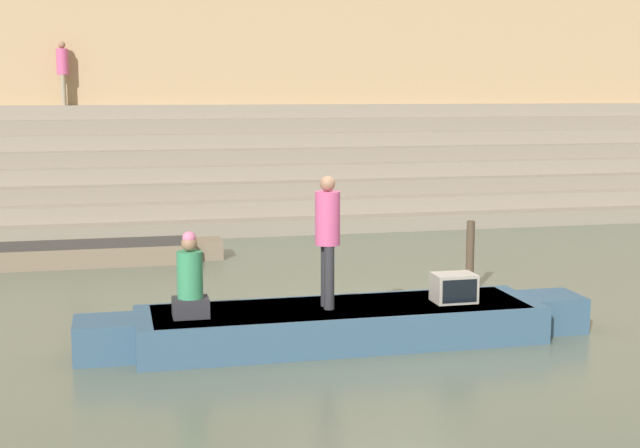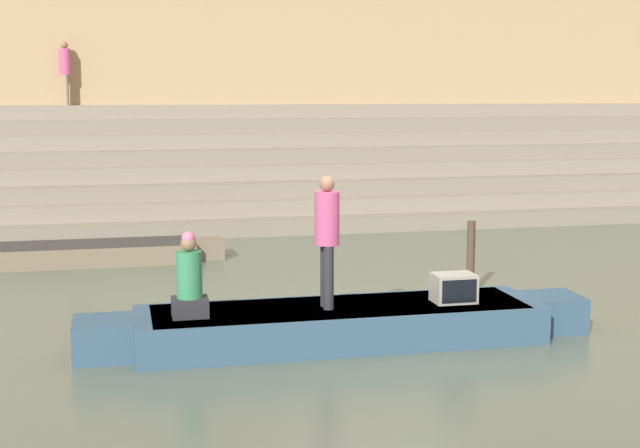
{
  "view_description": "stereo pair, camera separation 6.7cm",
  "coord_description": "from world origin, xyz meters",
  "px_view_note": "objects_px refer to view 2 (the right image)",
  "views": [
    {
      "loc": [
        -3.56,
        -11.54,
        3.25
      ],
      "look_at": [
        -0.77,
        0.52,
        1.38
      ],
      "focal_mm": 50.0,
      "sensor_mm": 36.0,
      "label": 1
    },
    {
      "loc": [
        -3.49,
        -11.55,
        3.25
      ],
      "look_at": [
        -0.77,
        0.52,
        1.38
      ],
      "focal_mm": 50.0,
      "sensor_mm": 36.0,
      "label": 2
    }
  ],
  "objects_px": {
    "person_rowing": "(189,282)",
    "tv_set": "(454,288)",
    "mooring_post": "(471,258)",
    "person_standing": "(327,232)",
    "person_on_steps": "(65,68)",
    "rowboat_main": "(340,323)",
    "moored_boat_shore": "(89,252)"
  },
  "relations": [
    {
      "from": "rowboat_main",
      "to": "person_standing",
      "type": "xyz_separation_m",
      "value": [
        -0.18,
        -0.02,
        1.21
      ]
    },
    {
      "from": "person_standing",
      "to": "tv_set",
      "type": "bearing_deg",
      "value": 5.93
    },
    {
      "from": "person_rowing",
      "to": "mooring_post",
      "type": "distance_m",
      "value": 5.15
    },
    {
      "from": "person_rowing",
      "to": "person_on_steps",
      "type": "bearing_deg",
      "value": 103.56
    },
    {
      "from": "rowboat_main",
      "to": "tv_set",
      "type": "xyz_separation_m",
      "value": [
        1.51,
        -0.1,
        0.42
      ]
    },
    {
      "from": "person_standing",
      "to": "rowboat_main",
      "type": "bearing_deg",
      "value": 15.3
    },
    {
      "from": "person_rowing",
      "to": "tv_set",
      "type": "xyz_separation_m",
      "value": [
        3.45,
        0.0,
        -0.24
      ]
    },
    {
      "from": "person_rowing",
      "to": "person_on_steps",
      "type": "distance_m",
      "value": 13.62
    },
    {
      "from": "rowboat_main",
      "to": "moored_boat_shore",
      "type": "height_order",
      "value": "rowboat_main"
    },
    {
      "from": "rowboat_main",
      "to": "mooring_post",
      "type": "distance_m",
      "value": 3.47
    },
    {
      "from": "person_on_steps",
      "to": "mooring_post",
      "type": "bearing_deg",
      "value": -109.06
    },
    {
      "from": "person_rowing",
      "to": "tv_set",
      "type": "distance_m",
      "value": 3.46
    },
    {
      "from": "mooring_post",
      "to": "person_on_steps",
      "type": "height_order",
      "value": "person_on_steps"
    },
    {
      "from": "person_on_steps",
      "to": "tv_set",
      "type": "bearing_deg",
      "value": -117.87
    },
    {
      "from": "rowboat_main",
      "to": "person_standing",
      "type": "height_order",
      "value": "person_standing"
    },
    {
      "from": "person_standing",
      "to": "person_on_steps",
      "type": "xyz_separation_m",
      "value": [
        -3.81,
        13.07,
        2.33
      ]
    },
    {
      "from": "person_standing",
      "to": "person_rowing",
      "type": "xyz_separation_m",
      "value": [
        -1.75,
        -0.08,
        -0.55
      ]
    },
    {
      "from": "person_standing",
      "to": "tv_set",
      "type": "distance_m",
      "value": 1.87
    },
    {
      "from": "rowboat_main",
      "to": "person_on_steps",
      "type": "distance_m",
      "value": 14.1
    },
    {
      "from": "tv_set",
      "to": "mooring_post",
      "type": "bearing_deg",
      "value": 66.82
    },
    {
      "from": "person_rowing",
      "to": "moored_boat_shore",
      "type": "relative_size",
      "value": 0.21
    },
    {
      "from": "moored_boat_shore",
      "to": "mooring_post",
      "type": "relative_size",
      "value": 4.25
    },
    {
      "from": "rowboat_main",
      "to": "person_standing",
      "type": "relative_size",
      "value": 3.95
    },
    {
      "from": "rowboat_main",
      "to": "moored_boat_shore",
      "type": "xyz_separation_m",
      "value": [
        -3.35,
        6.34,
        -0.06
      ]
    },
    {
      "from": "rowboat_main",
      "to": "tv_set",
      "type": "relative_size",
      "value": 12.22
    },
    {
      "from": "mooring_post",
      "to": "person_on_steps",
      "type": "relative_size",
      "value": 0.74
    },
    {
      "from": "person_rowing",
      "to": "mooring_post",
      "type": "xyz_separation_m",
      "value": [
        4.61,
        2.27,
        -0.32
      ]
    },
    {
      "from": "person_standing",
      "to": "person_on_steps",
      "type": "bearing_deg",
      "value": 114.66
    },
    {
      "from": "rowboat_main",
      "to": "moored_boat_shore",
      "type": "bearing_deg",
      "value": 116.42
    },
    {
      "from": "moored_boat_shore",
      "to": "person_on_steps",
      "type": "distance_m",
      "value": 7.65
    },
    {
      "from": "person_standing",
      "to": "tv_set",
      "type": "height_order",
      "value": "person_standing"
    },
    {
      "from": "tv_set",
      "to": "mooring_post",
      "type": "relative_size",
      "value": 0.46
    }
  ]
}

